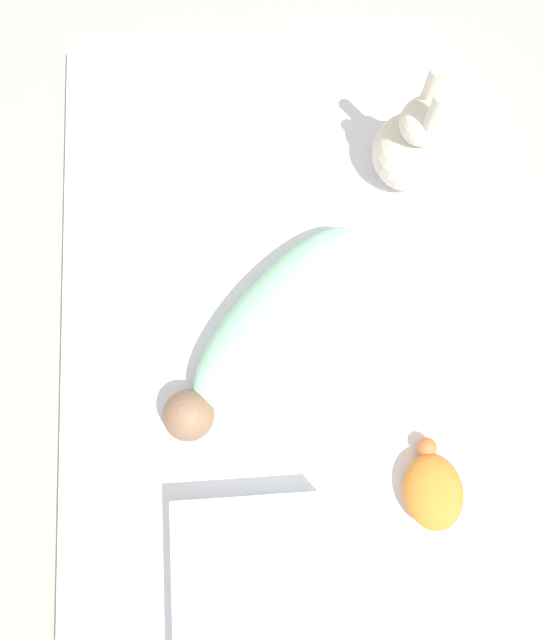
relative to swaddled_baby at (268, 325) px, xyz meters
The scene contains 6 objects.
ground_plane 0.21m from the swaddled_baby, 74.04° to the right, with size 12.00×12.00×0.00m, color #B2A893.
bed_mattress 0.13m from the swaddled_baby, 74.04° to the right, with size 1.60×0.94×0.15m.
swaddled_baby is the anchor object (origin of this frame).
pillow 0.56m from the swaddled_baby, behind, with size 0.40×0.30×0.08m.
bunny_plush 0.51m from the swaddled_baby, 43.10° to the right, with size 0.18×0.18×0.34m.
turtle_plush 0.48m from the swaddled_baby, 139.12° to the right, with size 0.19×0.12×0.08m.
Camera 1 is at (-0.33, 0.01, 1.51)m, focal length 35.00 mm.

